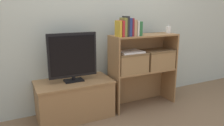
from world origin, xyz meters
name	(u,v)px	position (x,y,z in m)	size (l,w,h in m)	color
ground_plane	(118,116)	(0.00, 0.00, 0.00)	(16.00, 16.00, 0.00)	brown
wall_back	(101,15)	(0.00, 0.48, 1.20)	(10.00, 0.05, 2.40)	#B2BCB2
tv_stand	(75,99)	(-0.47, 0.22, 0.23)	(0.89, 0.47, 0.45)	olive
tv	(73,56)	(-0.47, 0.22, 0.75)	(0.56, 0.14, 0.56)	black
bookshelf_lower_tier	(140,81)	(0.46, 0.22, 0.31)	(0.89, 0.31, 0.49)	olive
bookshelf_upper_tier	(141,47)	(0.46, 0.22, 0.79)	(0.89, 0.31, 0.46)	olive
book_mustard	(118,29)	(0.06, 0.10, 1.05)	(0.03, 0.14, 0.19)	gold
book_crimson	(121,29)	(0.09, 0.10, 1.05)	(0.03, 0.15, 0.19)	#B22328
book_olive	(123,27)	(0.12, 0.10, 1.06)	(0.03, 0.14, 0.22)	olive
book_charcoal	(126,26)	(0.16, 0.10, 1.07)	(0.03, 0.14, 0.24)	#232328
book_navy	(128,27)	(0.19, 0.10, 1.06)	(0.03, 0.13, 0.21)	navy
book_maroon	(131,27)	(0.22, 0.10, 1.06)	(0.02, 0.13, 0.21)	maroon
book_tan	(133,28)	(0.26, 0.10, 1.05)	(0.04, 0.13, 0.19)	tan
book_ivory	(135,28)	(0.29, 0.10, 1.05)	(0.02, 0.16, 0.18)	silver
book_forest	(138,28)	(0.33, 0.10, 1.04)	(0.04, 0.15, 0.17)	#286638
baby_monitor	(168,30)	(0.84, 0.16, 1.00)	(0.05, 0.04, 0.12)	white
storage_basket_left	(130,62)	(0.24, 0.14, 0.63)	(0.40, 0.28, 0.25)	#937047
storage_basket_right	(157,58)	(0.67, 0.14, 0.63)	(0.40, 0.28, 0.25)	#937047
laptop	(130,52)	(0.24, 0.14, 0.75)	(0.30, 0.24, 0.02)	white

